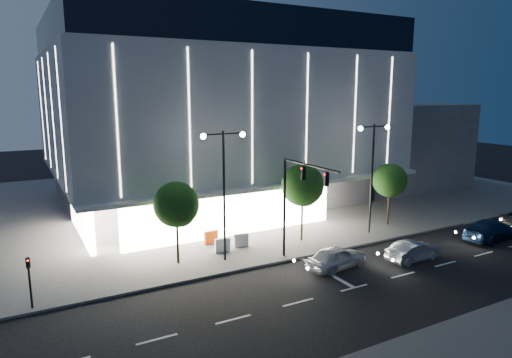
{
  "coord_description": "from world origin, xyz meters",
  "views": [
    {
      "loc": [
        -15.33,
        -21.03,
        11.51
      ],
      "look_at": [
        0.87,
        8.65,
        5.0
      ],
      "focal_mm": 32.0,
      "sensor_mm": 36.0,
      "label": 1
    }
  ],
  "objects": [
    {
      "name": "car_third",
      "position": [
        17.35,
        0.37,
        0.79
      ],
      "size": [
        5.7,
        2.91,
        1.58
      ],
      "primitive_type": "imported",
      "rotation": [
        0.0,
        0.0,
        1.7
      ],
      "color": "#122444",
      "rests_on": "ground"
    },
    {
      "name": "street_lamp_east",
      "position": [
        10.0,
        6.0,
        5.96
      ],
      "size": [
        3.16,
        0.36,
        9.0
      ],
      "color": "black",
      "rests_on": "ground"
    },
    {
      "name": "traffic_mast",
      "position": [
        1.0,
        3.34,
        5.03
      ],
      "size": [
        0.33,
        5.89,
        7.07
      ],
      "color": "black",
      "rests_on": "ground"
    },
    {
      "name": "ground",
      "position": [
        0.0,
        0.0,
        0.0
      ],
      "size": [
        160.0,
        160.0,
        0.0
      ],
      "primitive_type": "plane",
      "color": "black",
      "rests_on": "ground"
    },
    {
      "name": "car_second",
      "position": [
        8.57,
        0.02,
        0.69
      ],
      "size": [
        4.26,
        1.65,
        1.39
      ],
      "primitive_type": "imported",
      "rotation": [
        0.0,
        0.0,
        1.61
      ],
      "color": "silver",
      "rests_on": "ground"
    },
    {
      "name": "museum",
      "position": [
        2.98,
        22.31,
        9.27
      ],
      "size": [
        30.0,
        25.8,
        18.0
      ],
      "color": "#4C4C51",
      "rests_on": "ground"
    },
    {
      "name": "barrier_b",
      "position": [
        -2.47,
        7.56,
        0.65
      ],
      "size": [
        1.11,
        0.32,
        1.0
      ],
      "primitive_type": "cube",
      "rotation": [
        0.0,
        0.0,
        -0.07
      ],
      "color": "white",
      "rests_on": "sidewalk_museum"
    },
    {
      "name": "car_lead",
      "position": [
        3.0,
        1.43,
        0.75
      ],
      "size": [
        4.59,
        2.34,
        1.5
      ],
      "primitive_type": "imported",
      "rotation": [
        0.0,
        0.0,
        1.7
      ],
      "color": "#B4B8BD",
      "rests_on": "ground"
    },
    {
      "name": "tree_left",
      "position": [
        -5.97,
        7.02,
        4.03
      ],
      "size": [
        3.02,
        3.02,
        5.72
      ],
      "color": "black",
      "rests_on": "ground"
    },
    {
      "name": "ped_signal_far",
      "position": [
        -15.0,
        4.5,
        1.89
      ],
      "size": [
        0.22,
        0.24,
        3.0
      ],
      "color": "black",
      "rests_on": "ground"
    },
    {
      "name": "tree_right",
      "position": [
        13.03,
        7.02,
        3.88
      ],
      "size": [
        2.91,
        2.91,
        5.51
      ],
      "color": "black",
      "rests_on": "ground"
    },
    {
      "name": "barrier_c",
      "position": [
        -2.49,
        9.61,
        0.65
      ],
      "size": [
        1.12,
        0.35,
        1.0
      ],
      "primitive_type": "cube",
      "rotation": [
        0.0,
        0.0,
        0.1
      ],
      "color": "#F44E0D",
      "rests_on": "sidewalk_museum"
    },
    {
      "name": "barrier_d",
      "position": [
        -0.79,
        7.93,
        0.65
      ],
      "size": [
        1.13,
        0.43,
        1.0
      ],
      "primitive_type": "cube",
      "rotation": [
        0.0,
        0.0,
        -0.16
      ],
      "color": "beige",
      "rests_on": "sidewalk_museum"
    },
    {
      "name": "sidewalk_museum",
      "position": [
        5.0,
        24.0,
        0.07
      ],
      "size": [
        70.0,
        40.0,
        0.15
      ],
      "primitive_type": "cube",
      "color": "#474747",
      "rests_on": "ground"
    },
    {
      "name": "street_lamp_west",
      "position": [
        -3.0,
        6.0,
        5.96
      ],
      "size": [
        3.16,
        0.36,
        9.0
      ],
      "color": "black",
      "rests_on": "ground"
    },
    {
      "name": "tree_mid",
      "position": [
        4.03,
        7.02,
        4.33
      ],
      "size": [
        3.25,
        3.25,
        6.15
      ],
      "color": "black",
      "rests_on": "ground"
    },
    {
      "name": "annex_building",
      "position": [
        26.0,
        24.0,
        5.0
      ],
      "size": [
        16.0,
        20.0,
        10.0
      ],
      "primitive_type": "cube",
      "color": "#4C4C51",
      "rests_on": "ground"
    }
  ]
}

